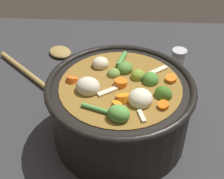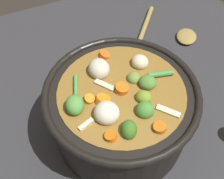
# 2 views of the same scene
# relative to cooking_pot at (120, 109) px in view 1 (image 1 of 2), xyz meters

# --- Properties ---
(ground_plane) EXTENTS (1.10, 1.10, 0.00)m
(ground_plane) POSITION_rel_cooking_pot_xyz_m (-0.00, 0.00, -0.08)
(ground_plane) COLOR #2D2D30
(cooking_pot) EXTENTS (0.30, 0.30, 0.17)m
(cooking_pot) POSITION_rel_cooking_pot_xyz_m (0.00, 0.00, 0.00)
(cooking_pot) COLOR black
(cooking_pot) RESTS_ON ground_plane
(wooden_spoon) EXTENTS (0.22, 0.22, 0.02)m
(wooden_spoon) POSITION_rel_cooking_pot_xyz_m (-0.23, 0.28, -0.07)
(wooden_spoon) COLOR olive
(wooden_spoon) RESTS_ON ground_plane
(salt_shaker) EXTENTS (0.04, 0.04, 0.08)m
(salt_shaker) POSITION_rel_cooking_pot_xyz_m (0.15, 0.24, -0.04)
(salt_shaker) COLOR silver
(salt_shaker) RESTS_ON ground_plane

